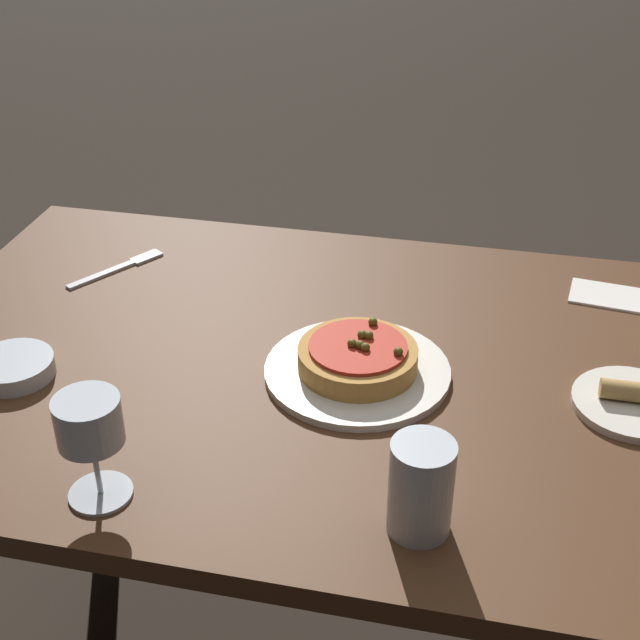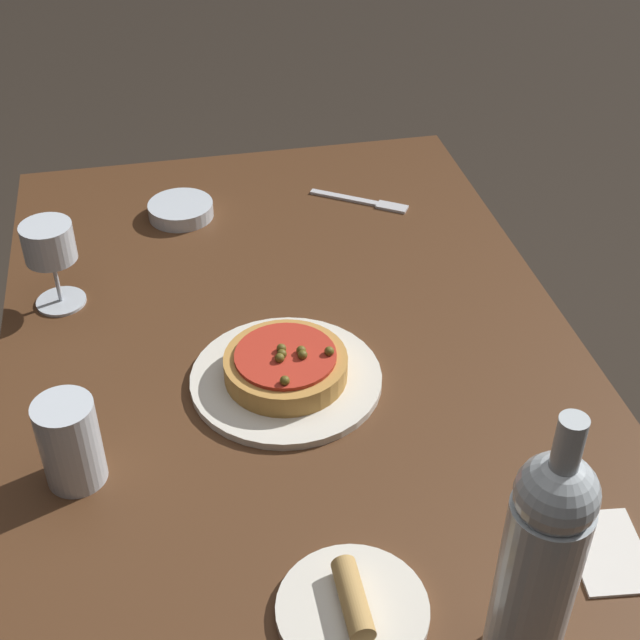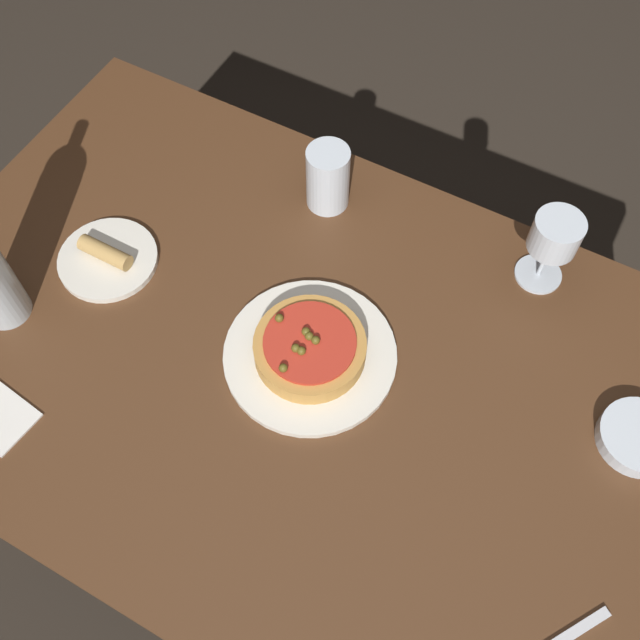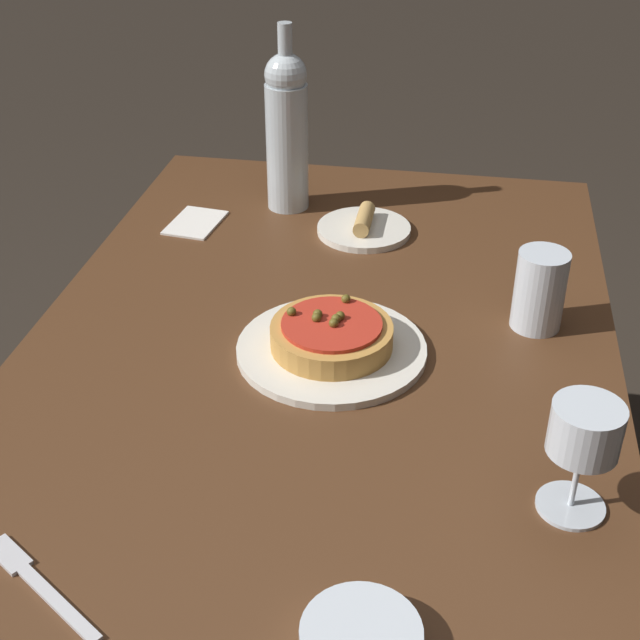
% 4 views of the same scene
% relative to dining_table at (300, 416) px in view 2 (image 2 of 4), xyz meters
% --- Properties ---
extents(dining_table, '(1.42, 0.87, 0.75)m').
position_rel_dining_table_xyz_m(dining_table, '(0.00, 0.00, 0.00)').
color(dining_table, '#4C2D19').
rests_on(dining_table, ground_plane).
extents(dinner_plate, '(0.28, 0.28, 0.01)m').
position_rel_dining_table_xyz_m(dinner_plate, '(0.02, -0.02, 0.09)').
color(dinner_plate, silver).
rests_on(dinner_plate, dining_table).
extents(pizza, '(0.18, 0.18, 0.05)m').
position_rel_dining_table_xyz_m(pizza, '(0.02, -0.02, 0.12)').
color(pizza, '#BC843D').
rests_on(pizza, dinner_plate).
extents(wine_glass, '(0.08, 0.08, 0.15)m').
position_rel_dining_table_xyz_m(wine_glass, '(-0.25, -0.35, 0.20)').
color(wine_glass, silver).
rests_on(wine_glass, dining_table).
extents(wine_bottle, '(0.08, 0.08, 0.35)m').
position_rel_dining_table_xyz_m(wine_bottle, '(0.50, 0.14, 0.24)').
color(wine_bottle, '#B2BCC1').
rests_on(wine_bottle, dining_table).
extents(water_cup, '(0.08, 0.08, 0.12)m').
position_rel_dining_table_xyz_m(water_cup, '(0.14, -0.32, 0.15)').
color(water_cup, silver).
rests_on(water_cup, dining_table).
extents(side_bowl, '(0.12, 0.12, 0.03)m').
position_rel_dining_table_xyz_m(side_bowl, '(-0.48, -0.13, 0.10)').
color(side_bowl, silver).
rests_on(side_bowl, dining_table).
extents(fork, '(0.12, 0.17, 0.00)m').
position_rel_dining_table_xyz_m(fork, '(-0.46, 0.21, 0.09)').
color(fork, silver).
rests_on(fork, dining_table).
extents(side_plate, '(0.17, 0.17, 0.04)m').
position_rel_dining_table_xyz_m(side_plate, '(0.41, -0.02, 0.10)').
color(side_plate, silver).
rests_on(side_plate, dining_table).
extents(paper_napkin, '(0.13, 0.10, 0.00)m').
position_rel_dining_table_xyz_m(paper_napkin, '(0.39, 0.30, 0.09)').
color(paper_napkin, silver).
rests_on(paper_napkin, dining_table).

